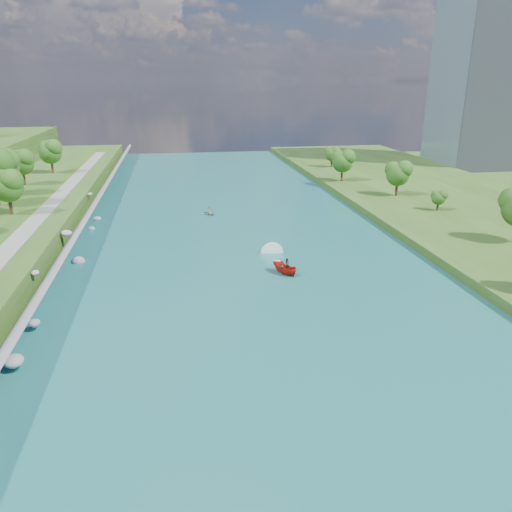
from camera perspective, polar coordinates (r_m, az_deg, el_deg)
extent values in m
plane|color=#2D5119|center=(56.64, 1.21, -7.26)|extent=(260.00, 260.00, 0.00)
cube|color=#1B6267|center=(74.81, -1.59, -0.43)|extent=(55.00, 240.00, 0.10)
cube|color=slate|center=(75.44, -21.44, -0.24)|extent=(3.54, 236.00, 4.05)
ellipsoid|color=gray|center=(51.78, -25.93, -10.73)|extent=(1.73, 1.92, 1.12)
ellipsoid|color=gray|center=(58.55, -24.02, -6.99)|extent=(1.20, 1.33, 0.81)
ellipsoid|color=gray|center=(67.43, -23.93, -1.75)|extent=(0.99, 1.19, 0.61)
ellipsoid|color=gray|center=(78.16, -19.65, -0.57)|extent=(1.84, 1.66, 1.44)
ellipsoid|color=gray|center=(83.60, -20.85, 2.45)|extent=(1.77, 1.50, 0.98)
ellipsoid|color=gray|center=(95.14, -18.30, 2.98)|extent=(1.20, 1.23, 0.90)
ellipsoid|color=gray|center=(101.70, -17.70, 4.11)|extent=(1.53, 1.82, 0.85)
ellipsoid|color=gray|center=(110.66, -18.48, 6.74)|extent=(1.12, 1.43, 0.63)
cube|color=gray|center=(76.65, -26.45, 0.73)|extent=(3.00, 200.00, 0.10)
cube|color=gray|center=(171.53, 24.49, 19.30)|extent=(22.00, 22.00, 60.00)
ellipsoid|color=#2B4E14|center=(95.71, -26.51, 6.96)|extent=(5.55, 5.55, 9.25)
ellipsoid|color=#2B4E14|center=(113.14, -26.88, 8.98)|extent=(6.57, 6.57, 10.96)
ellipsoid|color=#2B4E14|center=(122.80, -25.19, 9.49)|extent=(5.57, 5.57, 9.28)
ellipsoid|color=#2B4E14|center=(136.32, -22.44, 10.78)|extent=(5.86, 5.86, 9.77)
ellipsoid|color=#2B4E14|center=(103.40, 20.14, 6.20)|extent=(2.88, 2.88, 4.80)
ellipsoid|color=#2B4E14|center=(114.14, 15.90, 8.87)|extent=(5.41, 5.41, 9.02)
ellipsoid|color=#2B4E14|center=(128.35, 9.86, 10.47)|extent=(5.57, 5.57, 9.28)
ellipsoid|color=#2B4E14|center=(149.83, 8.66, 11.36)|extent=(4.26, 4.26, 7.10)
imported|color=#A8190D|center=(69.03, 3.25, -1.43)|extent=(3.67, 4.37, 1.63)
imported|color=#66605B|center=(68.45, 3.00, -1.27)|extent=(0.68, 0.51, 1.68)
imported|color=#66605B|center=(69.46, 3.57, -0.95)|extent=(1.05, 1.03, 1.71)
cube|color=white|center=(72.05, 2.73, -1.17)|extent=(0.90, 5.00, 0.06)
imported|color=gray|center=(100.64, -5.33, 4.92)|extent=(3.27, 3.60, 0.61)
imported|color=#66605B|center=(100.49, -5.34, 5.23)|extent=(0.71, 0.57, 1.26)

